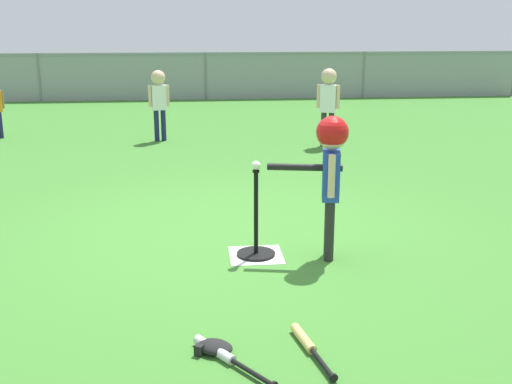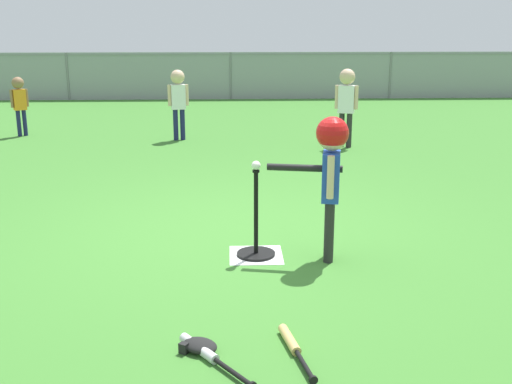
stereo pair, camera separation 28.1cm
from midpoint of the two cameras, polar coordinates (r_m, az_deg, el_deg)
The scene contains 11 objects.
ground_plane at distance 5.71m, azimuth -3.73°, elevation -3.88°, with size 60.00×60.00×0.00m, color #3D7A2D.
home_plate at distance 5.19m, azimuth -1.56°, elevation -5.83°, with size 0.44×0.44×0.01m, color white.
batting_tee at distance 5.15m, azimuth -1.57°, elevation -4.62°, with size 0.32×0.32×0.73m.
baseball_on_tee at distance 4.96m, azimuth -1.62°, elevation 2.45°, with size 0.07×0.07×0.07m, color white.
batter_child at distance 4.92m, azimuth 5.26°, elevation 3.08°, with size 0.64×0.33×1.18m.
fielder_deep_center at distance 9.62m, azimuth 5.84°, elevation 8.72°, with size 0.34×0.24×1.20m.
fielder_deep_right at distance 10.16m, azimuth -9.74°, elevation 8.73°, with size 0.33×0.23×1.14m.
spare_bat_silver at distance 3.71m, azimuth -5.39°, elevation -14.70°, with size 0.45×0.58×0.06m.
spare_bat_wood at distance 3.80m, azimuth 2.57°, elevation -13.81°, with size 0.17×0.61×0.06m.
glove_near_bats at distance 3.77m, azimuth -6.06°, elevation -14.06°, with size 0.27×0.25×0.07m.
outfield_fence at distance 15.60m, azimuth -5.20°, elevation 10.74°, with size 16.06×0.06×1.15m.
Camera 1 is at (-0.31, -5.37, 1.89)m, focal length 43.42 mm.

